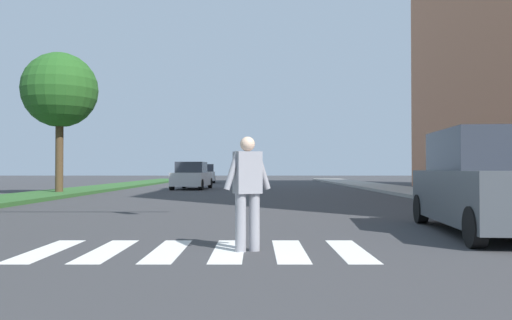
% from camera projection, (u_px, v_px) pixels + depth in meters
% --- Properties ---
extents(ground_plane, '(140.00, 140.00, 0.00)m').
position_uv_depth(ground_plane, '(241.00, 191.00, 28.74)').
color(ground_plane, '#38383A').
extents(crosswalk, '(4.95, 2.20, 0.01)m').
position_uv_depth(crosswalk, '(199.00, 251.00, 7.67)').
color(crosswalk, silver).
rests_on(crosswalk, ground_plane).
extents(median_strip, '(2.92, 64.00, 0.15)m').
position_uv_depth(median_strip, '(75.00, 191.00, 26.75)').
color(median_strip, '#2D5B28').
rests_on(median_strip, ground_plane).
extents(tree_far, '(3.52, 3.52, 6.56)m').
position_uv_depth(tree_far, '(60.00, 91.00, 24.45)').
color(tree_far, '#4C3823').
rests_on(tree_far, median_strip).
extents(sidewalk_right, '(3.00, 64.00, 0.15)m').
position_uv_depth(sidewalk_right, '(410.00, 191.00, 26.73)').
color(sidewalk_right, '#9E9991').
rests_on(sidewalk_right, ground_plane).
extents(pedestrian_performer, '(0.72, 0.39, 1.69)m').
position_uv_depth(pedestrian_performer, '(248.00, 188.00, 7.64)').
color(pedestrian_performer, gray).
rests_on(pedestrian_performer, ground_plane).
extents(suv_crossing, '(2.35, 4.76, 1.97)m').
position_uv_depth(suv_crossing, '(490.00, 184.00, 9.76)').
color(suv_crossing, '#474C51').
rests_on(suv_crossing, ground_plane).
extents(sedan_midblock, '(2.15, 4.59, 1.65)m').
position_uv_depth(sedan_midblock, '(193.00, 176.00, 31.57)').
color(sedan_midblock, silver).
rests_on(sedan_midblock, ground_plane).
extents(sedan_distant, '(2.18, 4.22, 1.65)m').
position_uv_depth(sedan_distant, '(205.00, 174.00, 45.97)').
color(sedan_distant, silver).
rests_on(sedan_distant, ground_plane).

